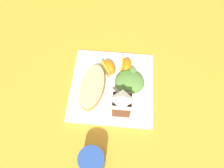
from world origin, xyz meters
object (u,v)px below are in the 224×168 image
drinking_blue_cup (92,161)px  milk_carton (122,103)px  cheesy_pizza_bread (92,87)px  orange_wedge_front (126,66)px  green_salad_pile (129,82)px  white_plate (112,86)px  orange_wedge_middle (109,67)px

drinking_blue_cup → milk_carton: bearing=-112.9°
cheesy_pizza_bread → orange_wedge_front: bearing=-138.6°
milk_carton → drinking_blue_cup: size_ratio=1.27×
green_salad_pile → drinking_blue_cup: size_ratio=1.16×
orange_wedge_front → drinking_blue_cup: size_ratio=0.72×
green_salad_pile → cheesy_pizza_bread: bearing=13.6°
white_plate → orange_wedge_front: bearing=-120.9°
cheesy_pizza_bread → milk_carton: bearing=146.2°
orange_wedge_front → drinking_blue_cup: 0.34m
green_salad_pile → milk_carton: milk_carton is taller
cheesy_pizza_bread → orange_wedge_middle: 0.10m
orange_wedge_front → orange_wedge_middle: 0.06m
orange_wedge_front → orange_wedge_middle: (0.06, 0.01, 0.00)m
green_salad_pile → orange_wedge_front: green_salad_pile is taller
cheesy_pizza_bread → orange_wedge_front: orange_wedge_front is taller
green_salad_pile → orange_wedge_front: 0.07m
green_salad_pile → orange_wedge_middle: size_ratio=1.43×
white_plate → green_salad_pile: 0.07m
orange_wedge_middle → orange_wedge_front: bearing=-169.5°
orange_wedge_middle → drinking_blue_cup: bearing=87.0°
orange_wedge_front → drinking_blue_cup: (0.08, 0.33, 0.01)m
orange_wedge_front → orange_wedge_middle: bearing=10.5°
green_salad_pile → milk_carton: (0.02, 0.10, 0.04)m
cheesy_pizza_bread → green_salad_pile: (-0.12, -0.03, 0.00)m
white_plate → drinking_blue_cup: drinking_blue_cup is taller
drinking_blue_cup → orange_wedge_middle: bearing=-93.0°
milk_carton → drinking_blue_cup: (0.07, 0.17, -0.03)m
drinking_blue_cup → green_salad_pile: bearing=-109.2°
drinking_blue_cup → cheesy_pizza_bread: bearing=-82.7°
cheesy_pizza_bread → green_salad_pile: 0.13m
cheesy_pizza_bread → orange_wedge_front: size_ratio=2.86×
white_plate → orange_wedge_front: orange_wedge_front is taller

